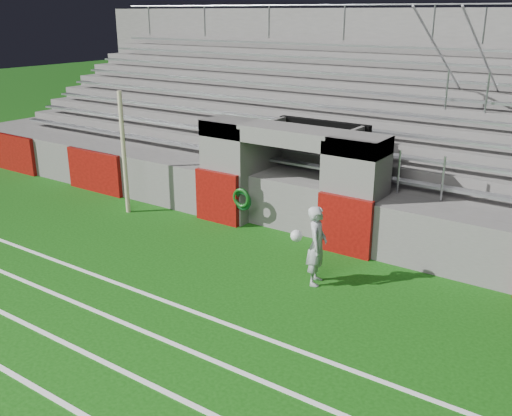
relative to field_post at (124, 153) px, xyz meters
The scene contains 5 objects.
ground 5.09m from the field_post, 26.88° to the right, with size 90.00×90.00×0.00m, color #10430B.
field_post is the anchor object (origin of this frame).
stadium_structure 7.21m from the field_post, 53.40° to the left, with size 26.00×8.48×5.42m.
goalkeeper_with_ball 6.41m from the field_post, ahead, with size 0.70×0.75×1.62m.
hose_coil 3.49m from the field_post, 12.73° to the left, with size 0.52×0.15×0.59m.
Camera 1 is at (6.91, -7.91, 5.17)m, focal length 40.00 mm.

